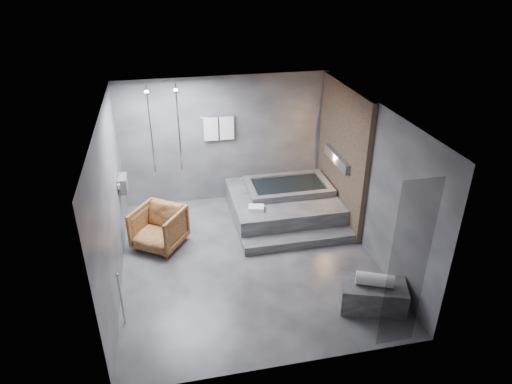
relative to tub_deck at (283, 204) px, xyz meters
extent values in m
plane|color=#2F2F31|center=(-1.05, -1.45, -0.25)|extent=(5.00, 5.00, 0.00)
cube|color=#4E4E51|center=(-1.05, -1.45, 2.55)|extent=(4.50, 5.00, 0.04)
cube|color=#393A3F|center=(-1.05, 1.05, 1.15)|extent=(4.50, 0.04, 2.80)
cube|color=#393A3F|center=(-1.05, -3.95, 1.15)|extent=(4.50, 0.04, 2.80)
cube|color=#393A3F|center=(-3.30, -1.45, 1.15)|extent=(0.04, 5.00, 2.80)
cube|color=#393A3F|center=(1.20, -1.45, 1.15)|extent=(0.04, 5.00, 2.80)
cube|color=#9C785B|center=(1.14, -0.20, 1.15)|extent=(0.10, 2.40, 2.78)
cube|color=#FF9938|center=(1.06, -0.20, 1.05)|extent=(0.14, 1.20, 0.20)
cube|color=gray|center=(-3.21, -0.05, 0.85)|extent=(0.16, 0.42, 0.30)
imported|color=beige|center=(-3.20, -0.15, 0.80)|extent=(0.08, 0.08, 0.21)
imported|color=beige|center=(-3.20, 0.05, 0.78)|extent=(0.07, 0.07, 0.15)
cylinder|color=silver|center=(-2.05, 0.60, 1.65)|extent=(0.04, 0.04, 1.80)
cylinder|color=silver|center=(-2.60, 0.60, 1.65)|extent=(0.04, 0.04, 1.80)
cylinder|color=silver|center=(-1.20, 0.99, 1.70)|extent=(0.75, 0.02, 0.02)
cube|color=white|center=(-1.37, 0.97, 1.45)|extent=(0.30, 0.06, 0.50)
cube|color=white|center=(-1.03, 0.97, 1.45)|extent=(0.30, 0.06, 0.50)
cylinder|color=silver|center=(-3.20, -2.65, 0.20)|extent=(0.04, 0.04, 0.90)
cube|color=black|center=(0.60, -3.90, 1.10)|extent=(0.55, 0.01, 2.60)
cube|color=#343437|center=(0.00, 0.00, 0.00)|extent=(2.20, 2.00, 0.50)
cube|color=#343437|center=(0.00, -1.18, -0.16)|extent=(2.20, 0.36, 0.18)
cube|color=#333335|center=(0.62, -3.11, -0.03)|extent=(1.12, 0.84, 0.45)
imported|color=#492712|center=(-2.62, -0.64, 0.15)|extent=(1.18, 1.19, 0.79)
cylinder|color=white|center=(0.61, -3.12, 0.30)|extent=(0.61, 0.43, 0.21)
cube|color=white|center=(-0.71, -0.54, 0.29)|extent=(0.35, 0.29, 0.08)
camera|label=1|loc=(-2.34, -8.20, 4.73)|focal=32.00mm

